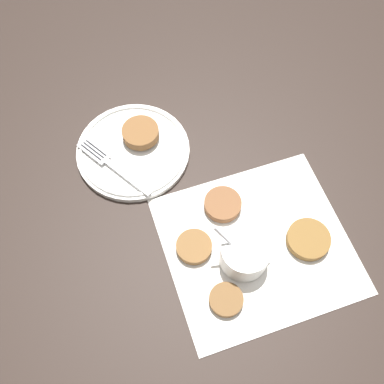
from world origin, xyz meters
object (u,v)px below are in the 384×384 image
serving_plate (133,150)px  fritter_on_plate (141,133)px  fork (107,161)px  sauce_bowl (245,254)px

serving_plate → fritter_on_plate: bearing=52.8°
fritter_on_plate → fork: size_ratio=0.48×
serving_plate → fritter_on_plate: 0.04m
serving_plate → fork: size_ratio=1.47×
sauce_bowl → fritter_on_plate: 0.34m
fork → fritter_on_plate: bearing=34.2°
sauce_bowl → fritter_on_plate: size_ratio=1.43×
sauce_bowl → fork: sauce_bowl is taller
sauce_bowl → serving_plate: bearing=123.2°
sauce_bowl → serving_plate: sauce_bowl is taller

